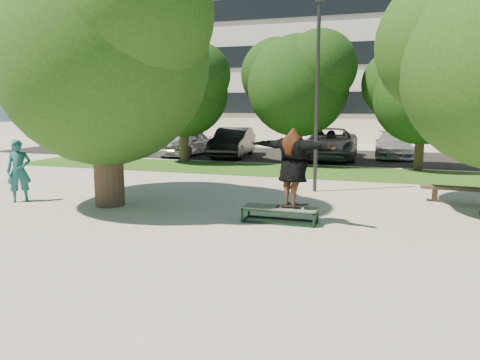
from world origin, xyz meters
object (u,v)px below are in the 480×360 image
(tree_left, at_px, (102,46))
(car_silver_b, at_px, (394,145))
(lamppost, at_px, (317,95))
(car_silver_a, at_px, (187,143))
(bench, at_px, (478,191))
(car_grey, at_px, (330,144))
(grind_box, at_px, (280,215))
(car_dark, at_px, (233,142))
(bystander, at_px, (19,171))

(tree_left, relative_size, car_silver_b, 1.49)
(lamppost, height_order, car_silver_a, lamppost)
(bench, height_order, car_grey, car_grey)
(lamppost, bearing_deg, car_grey, 94.52)
(grind_box, xyz_separation_m, car_dark, (-5.86, 13.47, 0.61))
(car_silver_b, bearing_deg, tree_left, -118.64)
(tree_left, xyz_separation_m, grind_box, (5.15, -0.50, -4.23))
(lamppost, bearing_deg, tree_left, -143.58)
(car_silver_a, bearing_deg, car_dark, 8.12)
(car_dark, bearing_deg, bystander, -104.31)
(tree_left, height_order, car_dark, tree_left)
(car_silver_a, height_order, car_grey, car_grey)
(car_dark, bearing_deg, grind_box, -72.35)
(tree_left, distance_m, car_dark, 13.48)
(car_silver_a, distance_m, car_silver_b, 11.42)
(lamppost, height_order, car_grey, lamppost)
(grind_box, height_order, car_silver_b, car_silver_b)
(grind_box, relative_size, car_silver_b, 0.38)
(tree_left, xyz_separation_m, car_dark, (-0.71, 12.97, -3.62))
(tree_left, bearing_deg, car_silver_b, 63.36)
(grind_box, height_order, bystander, bystander)
(grind_box, bearing_deg, lamppost, 88.15)
(tree_left, height_order, grind_box, tree_left)
(lamppost, height_order, bystander, lamppost)
(bench, bearing_deg, lamppost, 176.37)
(bench, bearing_deg, car_grey, 121.84)
(tree_left, xyz_separation_m, bystander, (-2.71, -0.48, -3.50))
(car_silver_b, bearing_deg, grind_box, -101.20)
(grind_box, height_order, car_silver_a, car_silver_a)
(car_silver_a, bearing_deg, tree_left, -72.10)
(car_silver_a, bearing_deg, car_grey, 9.48)
(tree_left, distance_m, bench, 11.34)
(grind_box, distance_m, car_silver_b, 16.12)
(tree_left, xyz_separation_m, bench, (10.07, 3.30, -4.02))
(lamppost, relative_size, grind_box, 3.39)
(grind_box, xyz_separation_m, bystander, (-7.86, 0.02, 0.73))
(grind_box, bearing_deg, bystander, 179.83)
(grind_box, relative_size, bystander, 0.98)
(grind_box, relative_size, car_grey, 0.31)
(tree_left, height_order, lamppost, tree_left)
(lamppost, distance_m, car_silver_a, 12.61)
(grind_box, relative_size, car_silver_a, 0.43)
(car_grey, bearing_deg, grind_box, -90.15)
(bystander, bearing_deg, car_silver_b, 18.21)
(car_silver_a, relative_size, car_grey, 0.72)
(tree_left, bearing_deg, car_dark, 93.12)
(bystander, height_order, bench, bystander)
(bench, xyz_separation_m, car_dark, (-10.78, 9.66, 0.40))
(tree_left, distance_m, car_silver_a, 13.68)
(car_grey, bearing_deg, car_silver_a, -176.26)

